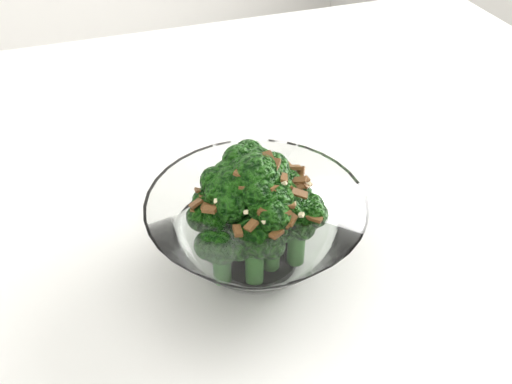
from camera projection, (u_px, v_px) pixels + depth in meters
table at (200, 216)px, 0.68m from camera, size 1.39×1.14×0.75m
broccoli_dish at (256, 223)px, 0.50m from camera, size 0.19×0.19×0.12m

